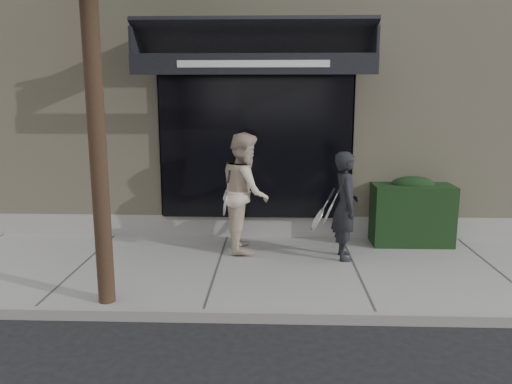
{
  "coord_description": "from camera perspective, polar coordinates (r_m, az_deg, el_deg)",
  "views": [
    {
      "loc": [
        -1.19,
        -6.9,
        2.61
      ],
      "look_at": [
        -1.46,
        0.6,
        1.1
      ],
      "focal_mm": 35.0,
      "sensor_mm": 36.0,
      "label": 1
    }
  ],
  "objects": [
    {
      "name": "ground",
      "position": [
        7.47,
        11.25,
        -9.32
      ],
      "size": [
        80.0,
        80.0,
        0.0
      ],
      "primitive_type": "plane",
      "color": "black",
      "rests_on": "ground"
    },
    {
      "name": "sidewalk",
      "position": [
        7.45,
        11.27,
        -8.89
      ],
      "size": [
        20.0,
        3.0,
        0.12
      ],
      "primitive_type": "cube",
      "color": "gray",
      "rests_on": "ground"
    },
    {
      "name": "curb",
      "position": [
        6.04,
        13.64,
        -13.85
      ],
      "size": [
        20.0,
        0.1,
        0.14
      ],
      "primitive_type": "cube",
      "color": "gray",
      "rests_on": "ground"
    },
    {
      "name": "building_facade",
      "position": [
        11.92,
        7.93,
        11.85
      ],
      "size": [
        14.3,
        8.04,
        5.64
      ],
      "color": "#B5A98A",
      "rests_on": "ground"
    },
    {
      "name": "hedge",
      "position": [
        8.69,
        17.31,
        -2.16
      ],
      "size": [
        1.3,
        0.7,
        1.14
      ],
      "color": "black",
      "rests_on": "sidewalk"
    },
    {
      "name": "pedestrian_front",
      "position": [
        7.59,
        10.15,
        -1.57
      ],
      "size": [
        0.74,
        0.78,
        1.64
      ],
      "color": "black",
      "rests_on": "sidewalk"
    },
    {
      "name": "pedestrian_back",
      "position": [
        7.87,
        -1.24,
        -0.0
      ],
      "size": [
        0.82,
        1.0,
        1.88
      ],
      "color": "beige",
      "rests_on": "sidewalk"
    }
  ]
}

